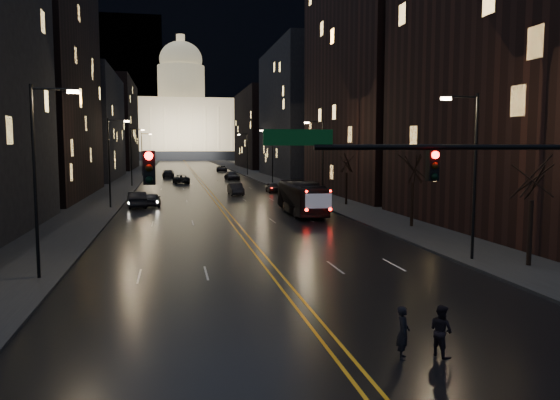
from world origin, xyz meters
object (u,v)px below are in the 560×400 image
bus (301,198)px  oncoming_car_b (137,200)px  pedestrian_a (403,333)px  pedestrian_b (441,330)px  oncoming_car_a (152,199)px  receding_car_a (236,189)px  traffic_signal (499,180)px

bus → oncoming_car_b: 17.39m
pedestrian_a → pedestrian_b: (1.20, 0.00, -0.01)m
oncoming_car_a → receding_car_a: size_ratio=0.94×
oncoming_car_a → pedestrian_a: bearing=101.4°
pedestrian_a → oncoming_car_b: bearing=37.4°
oncoming_car_a → pedestrian_b: size_ratio=2.80×
oncoming_car_b → bus: bearing=144.4°
pedestrian_a → receding_car_a: bearing=22.5°
traffic_signal → bus: bearing=88.5°
bus → oncoming_car_a: bus is taller
oncoming_car_a → oncoming_car_b: bearing=24.3°
oncoming_car_b → receding_car_a: bearing=-140.1°
pedestrian_b → traffic_signal: bearing=-75.4°
bus → oncoming_car_b: bus is taller
oncoming_car_a → oncoming_car_b: oncoming_car_b is taller
oncoming_car_a → pedestrian_b: bearing=103.0°
bus → pedestrian_b: size_ratio=6.93×
pedestrian_a → pedestrian_b: pedestrian_a is taller
bus → oncoming_car_b: bearing=152.0°
traffic_signal → oncoming_car_b: (-14.37, 40.47, -4.28)m
oncoming_car_a → traffic_signal: bearing=107.5°
oncoming_car_b → traffic_signal: bearing=102.8°
pedestrian_b → bus: bearing=-25.5°
bus → pedestrian_a: bus is taller
oncoming_car_b → pedestrian_a: bearing=96.7°
oncoming_car_a → receding_car_a: bearing=-131.1°
receding_car_a → pedestrian_b: bearing=-92.2°
traffic_signal → pedestrian_a: size_ratio=10.89×
oncoming_car_a → pedestrian_a: size_ratio=2.75×
oncoming_car_a → pedestrian_a: pedestrian_a is taller
receding_car_a → pedestrian_b: (-0.12, -54.62, 0.02)m
traffic_signal → oncoming_car_a: size_ratio=3.96×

